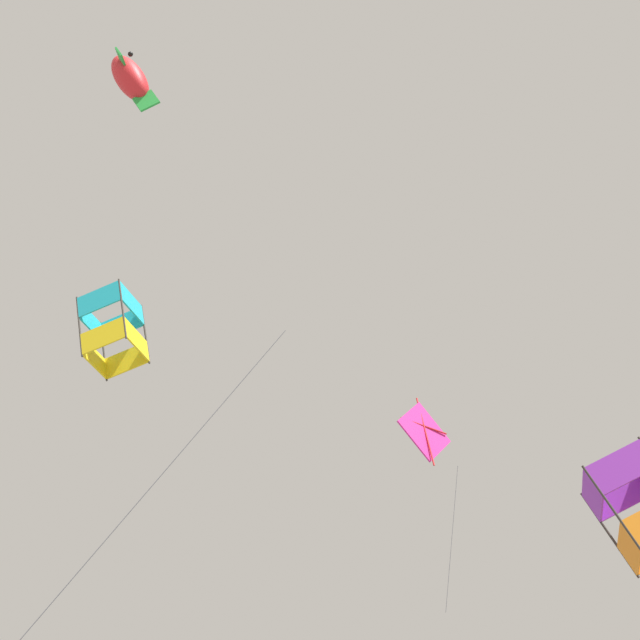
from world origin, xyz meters
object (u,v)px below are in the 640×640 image
Objects in this scene: kite_box_near_left at (113,331)px; kite_fish_highest at (130,78)px; kite_box_upper_right at (639,507)px; kite_diamond_far_centre at (424,432)px.

kite_fish_highest reaches higher than kite_box_near_left.
kite_fish_highest reaches higher than kite_box_upper_right.
kite_box_near_left is at bearing 25.90° from kite_fish_highest.
kite_box_upper_right is 0.39× the size of kite_diamond_far_centre.
kite_box_upper_right is at bearing 129.93° from kite_box_near_left.
kite_fish_highest is at bearing -18.47° from kite_diamond_far_centre.
kite_box_near_left is (4.90, 10.01, 1.80)m from kite_box_upper_right.
kite_box_upper_right is at bearing 75.47° from kite_diamond_far_centre.
kite_box_near_left is (-1.88, 11.79, -3.20)m from kite_diamond_far_centre.
kite_diamond_far_centre is 2.61× the size of kite_fish_highest.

